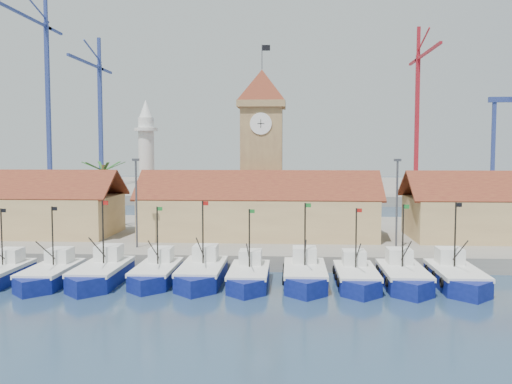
{
  "coord_description": "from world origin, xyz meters",
  "views": [
    {
      "loc": [
        3.56,
        -44.46,
        11.43
      ],
      "look_at": [
        -0.24,
        18.0,
        6.75
      ],
      "focal_mm": 40.0,
      "sensor_mm": 36.0,
      "label": 1
    }
  ],
  "objects": [
    {
      "name": "hall_center",
      "position": [
        0.0,
        20.0,
        3.99
      ],
      "size": [
        27.04,
        10.13,
        7.61
      ],
      "color": "tan",
      "rests_on": "quay"
    },
    {
      "name": "boat_3",
      "position": [
        -12.61,
        2.52,
        0.77
      ],
      "size": [
        3.6,
        9.85,
        7.45
      ],
      "color": "navy",
      "rests_on": "ground"
    },
    {
      "name": "boat_10",
      "position": [
        17.38,
        2.96,
        0.77
      ],
      "size": [
        3.57,
        9.79,
        7.41
      ],
      "color": "navy",
      "rests_on": "ground"
    },
    {
      "name": "crane_blue_far",
      "position": [
        -59.8,
        100.43,
        29.49
      ],
      "size": [
        1.0,
        35.21,
        49.21
      ],
      "color": "navy",
      "rests_on": "terminal"
    },
    {
      "name": "boat_4",
      "position": [
        -7.98,
        3.17,
        0.71
      ],
      "size": [
        3.31,
        9.07,
        6.86
      ],
      "color": "navy",
      "rests_on": "ground"
    },
    {
      "name": "ground",
      "position": [
        0.0,
        0.0,
        0.0
      ],
      "size": [
        400.0,
        400.0,
        0.0
      ],
      "primitive_type": "plane",
      "color": "navy",
      "rests_on": "ground"
    },
    {
      "name": "boat_9",
      "position": [
        13.04,
        2.92,
        0.75
      ],
      "size": [
        3.49,
        9.55,
        7.23
      ],
      "color": "navy",
      "rests_on": "ground"
    },
    {
      "name": "crane_blue_near",
      "position": [
        -47.98,
        106.64,
        23.77
      ],
      "size": [
        1.0,
        31.86,
        39.35
      ],
      "color": "navy",
      "rests_on": "terminal"
    },
    {
      "name": "boat_5",
      "position": [
        -4.01,
        3.15,
        0.76
      ],
      "size": [
        3.57,
        9.78,
        7.4
      ],
      "color": "navy",
      "rests_on": "ground"
    },
    {
      "name": "lamp_posts",
      "position": [
        0.5,
        12.0,
        6.48
      ],
      "size": [
        80.7,
        0.25,
        9.03
      ],
      "color": "#3F3F44",
      "rests_on": "quay"
    },
    {
      "name": "palm_tree",
      "position": [
        -20.0,
        26.0,
        6.25
      ],
      "size": [
        5.6,
        5.03,
        8.39
      ],
      "color": "brown",
      "rests_on": "quay"
    },
    {
      "name": "clock_tower",
      "position": [
        0.0,
        26.0,
        11.96
      ],
      "size": [
        5.8,
        5.8,
        22.7
      ],
      "color": "tan",
      "rests_on": "quay"
    },
    {
      "name": "minaret",
      "position": [
        -15.0,
        28.0,
        9.73
      ],
      "size": [
        3.0,
        3.0,
        16.3
      ],
      "color": "silver",
      "rests_on": "quay"
    },
    {
      "name": "boat_6",
      "position": [
        0.08,
        2.52,
        0.7
      ],
      "size": [
        3.26,
        8.94,
        6.77
      ],
      "color": "navy",
      "rests_on": "ground"
    },
    {
      "name": "boat_7",
      "position": [
        4.8,
        2.92,
        0.75
      ],
      "size": [
        3.52,
        9.64,
        7.3
      ],
      "color": "navy",
      "rests_on": "ground"
    },
    {
      "name": "boat_2",
      "position": [
        -16.84,
        2.03,
        0.72
      ],
      "size": [
        3.35,
        9.17,
        6.94
      ],
      "color": "navy",
      "rests_on": "ground"
    },
    {
      "name": "terminal",
      "position": [
        0.0,
        110.0,
        1.0
      ],
      "size": [
        240.0,
        80.0,
        2.0
      ],
      "primitive_type": "cube",
      "color": "gray",
      "rests_on": "ground"
    },
    {
      "name": "crane_red_right",
      "position": [
        35.9,
        103.62,
        24.46
      ],
      "size": [
        1.0,
        32.23,
        40.53
      ],
      "color": "maroon",
      "rests_on": "terminal"
    },
    {
      "name": "boat_8",
      "position": [
        9.09,
        2.67,
        0.71
      ],
      "size": [
        3.32,
        9.1,
        6.89
      ],
      "color": "navy",
      "rests_on": "ground"
    },
    {
      "name": "quay",
      "position": [
        0.0,
        24.0,
        0.75
      ],
      "size": [
        140.0,
        32.0,
        1.5
      ],
      "primitive_type": "cube",
      "color": "gray",
      "rests_on": "ground"
    }
  ]
}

